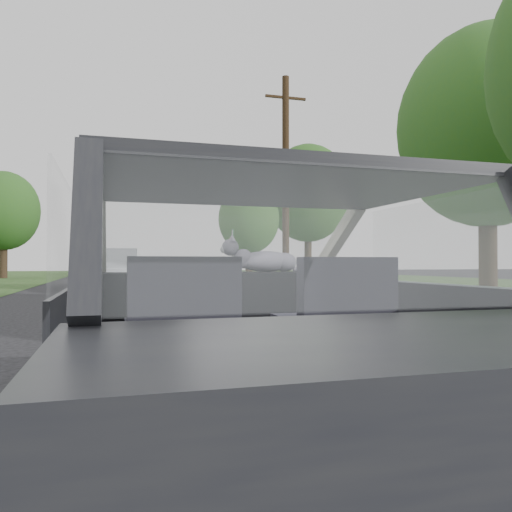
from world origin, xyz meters
TOP-DOWN VIEW (x-y plane):
  - ground at (0.00, 0.00)m, footprint 140.00×140.00m
  - subject_car at (0.00, 0.00)m, footprint 1.80×4.00m
  - dashboard at (0.00, 0.62)m, footprint 1.58×0.45m
  - driver_seat at (-0.40, -0.29)m, footprint 0.50×0.72m
  - passenger_seat at (0.40, -0.29)m, footprint 0.50×0.72m
  - steering_wheel at (-0.40, 0.33)m, footprint 0.36×0.36m
  - cat at (0.31, 0.65)m, footprint 0.57×0.22m
  - guardrail at (4.30, 10.00)m, footprint 0.05×90.00m
  - other_car at (-0.60, 17.59)m, footprint 2.21×5.10m
  - highway_sign at (5.24, 22.13)m, footprint 0.31×1.11m
  - utility_pole at (6.29, 17.03)m, footprint 0.33×0.33m
  - tree_1 at (10.00, 9.63)m, footprint 5.62×5.62m
  - tree_2 at (8.24, 29.94)m, footprint 5.11×5.11m
  - tree_3 at (13.76, 32.90)m, footprint 8.66×8.66m
  - tree_6 at (-7.97, 35.80)m, footprint 6.34×6.34m

SIDE VIEW (x-z plane):
  - ground at x=0.00m, z-range 0.00..0.00m
  - guardrail at x=4.30m, z-range 0.42..0.74m
  - subject_car at x=0.00m, z-range 0.00..1.45m
  - other_car at x=-0.60m, z-range 0.00..1.65m
  - dashboard at x=0.00m, z-range 0.70..1.00m
  - driver_seat at x=-0.40m, z-range 0.67..1.09m
  - passenger_seat at x=0.40m, z-range 0.67..1.09m
  - steering_wheel at x=-0.40m, z-range 0.90..0.94m
  - cat at x=0.31m, z-range 0.96..1.21m
  - highway_sign at x=5.24m, z-range 0.00..2.77m
  - tree_2 at x=8.24m, z-range 0.00..6.27m
  - tree_6 at x=-7.97m, z-range 0.00..7.30m
  - tree_1 at x=10.00m, z-range 0.00..7.87m
  - utility_pole at x=6.29m, z-range 0.00..8.91m
  - tree_3 at x=13.76m, z-range 0.00..9.89m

